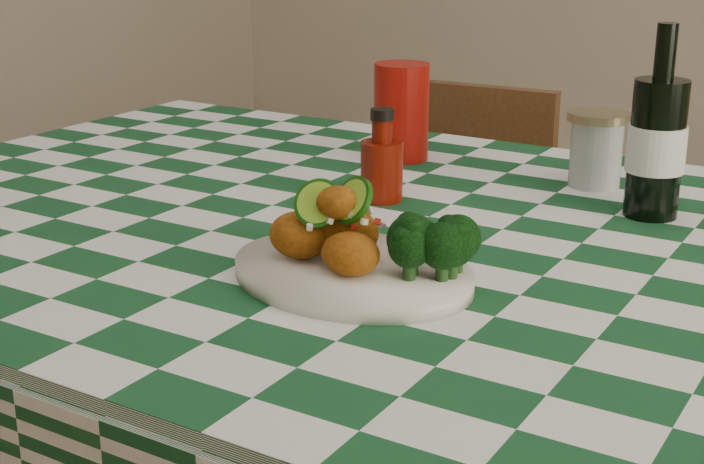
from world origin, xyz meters
The scene contains 8 objects.
plate centered at (0.03, -0.18, 0.80)m, with size 0.28×0.22×0.02m, color white, non-canonical shape.
fried_chicken_pile centered at (0.02, -0.18, 0.85)m, with size 0.13×0.10×0.09m, color #A4590F, non-canonical shape.
broccoli_side centered at (0.13, -0.17, 0.84)m, with size 0.09×0.09×0.07m, color black, non-canonical shape.
red_tumbler centered at (-0.18, 0.32, 0.86)m, with size 0.09×0.09×0.15m, color #9C0F08.
ketchup_bottle centered at (-0.09, 0.10, 0.85)m, with size 0.06×0.06×0.13m, color #6B1105, non-canonical shape.
mason_jar centered at (0.14, 0.32, 0.84)m, with size 0.09×0.09×0.11m, color #B2BCBA, non-canonical shape.
beer_bottle centered at (0.24, 0.22, 0.91)m, with size 0.07×0.07×0.25m, color black, non-canonical shape.
wooden_chair_left centered at (-0.30, 0.69, 0.41)m, with size 0.37×0.39×0.81m, color #472814, non-canonical shape.
Camera 1 is at (0.55, -1.03, 1.17)m, focal length 50.00 mm.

